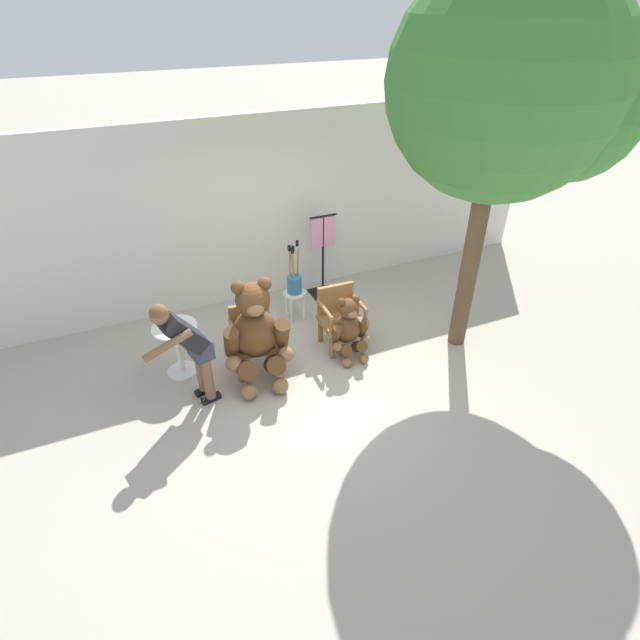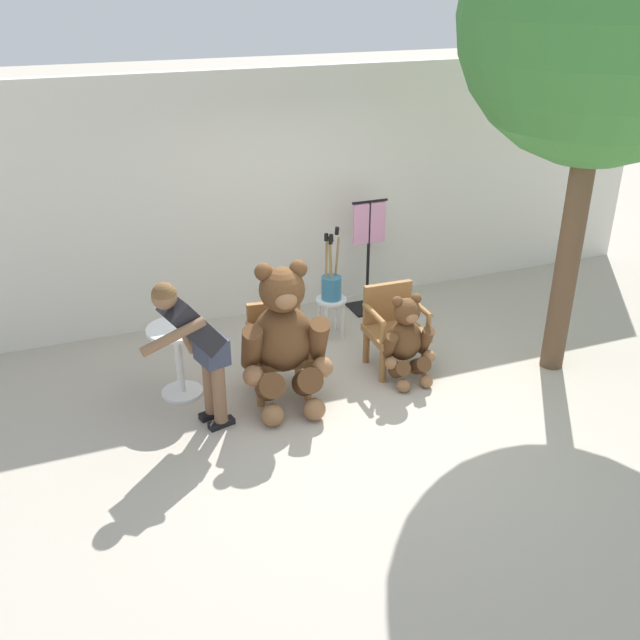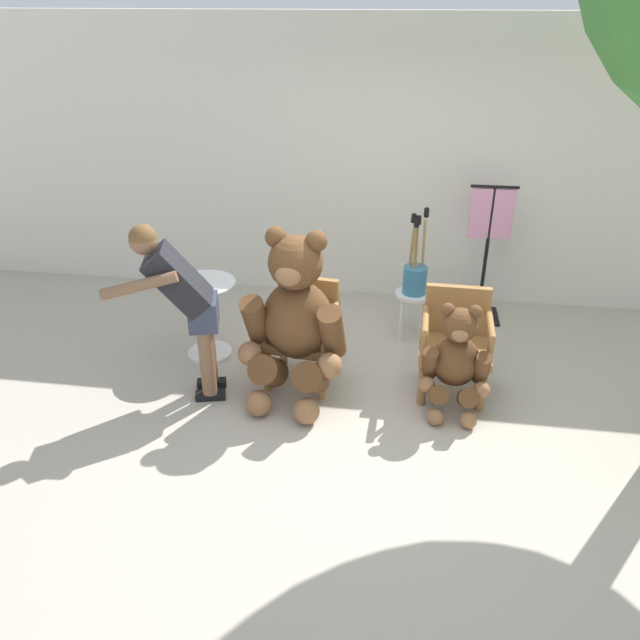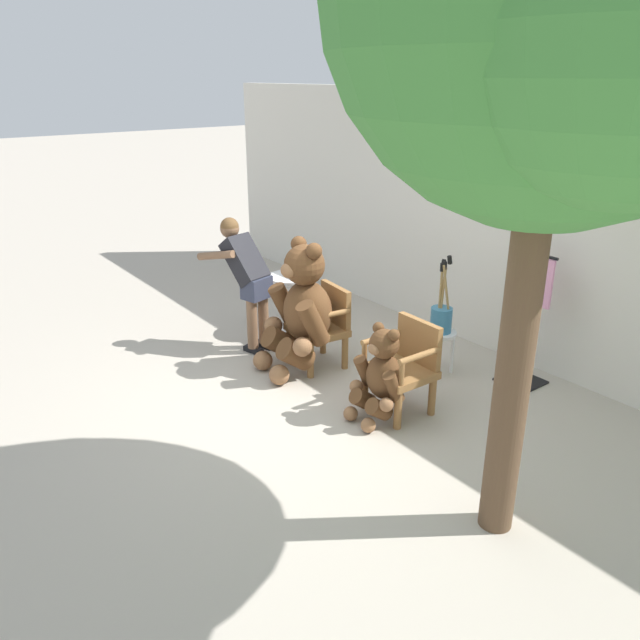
% 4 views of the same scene
% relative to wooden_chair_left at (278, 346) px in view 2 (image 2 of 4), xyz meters
% --- Properties ---
extents(ground_plane, '(60.00, 60.00, 0.00)m').
position_rel_wooden_chair_left_xyz_m(ground_plane, '(0.62, -0.57, -0.46)').
color(ground_plane, '#B2A899').
extents(back_wall, '(10.00, 0.16, 2.80)m').
position_rel_wooden_chair_left_xyz_m(back_wall, '(0.62, 1.83, 0.94)').
color(back_wall, silver).
rests_on(back_wall, ground).
extents(wooden_chair_left, '(0.62, 0.59, 0.86)m').
position_rel_wooden_chair_left_xyz_m(wooden_chair_left, '(0.00, 0.00, 0.00)').
color(wooden_chair_left, olive).
rests_on(wooden_chair_left, ground).
extents(wooden_chair_right, '(0.57, 0.54, 0.86)m').
position_rel_wooden_chair_left_xyz_m(wooden_chair_right, '(1.24, 0.00, 0.00)').
color(wooden_chair_right, olive).
rests_on(wooden_chair_right, ground).
extents(teddy_bear_large, '(0.86, 0.84, 1.41)m').
position_rel_wooden_chair_left_xyz_m(teddy_bear_large, '(-0.02, -0.26, 0.23)').
color(teddy_bear_large, brown).
rests_on(teddy_bear_large, ground).
extents(teddy_bear_small, '(0.54, 0.51, 0.90)m').
position_rel_wooden_chair_left_xyz_m(teddy_bear_small, '(1.24, -0.29, -0.02)').
color(teddy_bear_small, brown).
rests_on(teddy_bear_small, ground).
extents(person_visitor, '(0.79, 0.61, 1.48)m').
position_rel_wooden_chair_left_xyz_m(person_visitor, '(-0.86, -0.39, 0.43)').
color(person_visitor, black).
rests_on(person_visitor, ground).
extents(white_stool, '(0.34, 0.34, 0.46)m').
position_rel_wooden_chair_left_xyz_m(white_stool, '(0.90, 0.85, -0.11)').
color(white_stool, white).
rests_on(white_stool, ground).
extents(brush_bucket, '(0.22, 0.22, 0.83)m').
position_rel_wooden_chair_left_xyz_m(brush_bucket, '(0.90, 0.85, 0.18)').
color(brush_bucket, teal).
rests_on(brush_bucket, white_stool).
extents(round_side_table, '(0.56, 0.56, 0.72)m').
position_rel_wooden_chair_left_xyz_m(round_side_table, '(-0.91, 0.24, -0.01)').
color(round_side_table, white).
rests_on(round_side_table, ground).
extents(patio_tree, '(2.65, 2.53, 4.64)m').
position_rel_wooden_chair_left_xyz_m(patio_tree, '(2.91, -0.68, 2.85)').
color(patio_tree, brown).
rests_on(patio_tree, ground).
extents(clothing_display_stand, '(0.44, 0.40, 1.36)m').
position_rel_wooden_chair_left_xyz_m(clothing_display_stand, '(1.58, 1.35, 0.26)').
color(clothing_display_stand, black).
rests_on(clothing_display_stand, ground).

